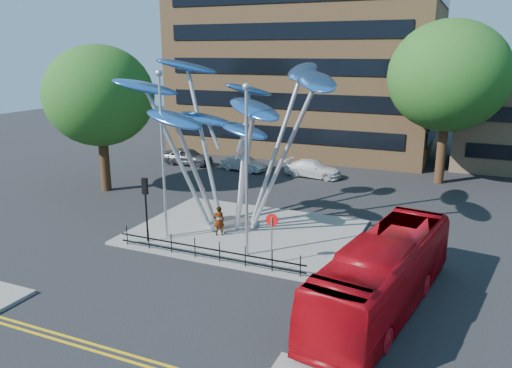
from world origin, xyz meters
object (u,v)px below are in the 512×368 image
at_px(parked_car_right, 313,169).
at_px(pedestrian, 219,221).
at_px(tree_right, 449,76).
at_px(leaf_sculpture, 232,107).
at_px(parked_car_mid, 243,164).
at_px(parked_car_left, 188,156).
at_px(red_bus, 383,274).
at_px(street_lamp_left, 162,141).
at_px(tree_left, 99,96).
at_px(street_lamp_right, 246,156).
at_px(no_entry_sign_island, 272,230).
at_px(traffic_light_island, 145,196).

bearing_deg(parked_car_right, pedestrian, -178.42).
distance_m(tree_right, parked_car_right, 12.15).
height_order(leaf_sculpture, parked_car_mid, leaf_sculpture).
height_order(pedestrian, parked_car_left, pedestrian).
distance_m(red_bus, parked_car_left, 27.95).
distance_m(tree_right, leaf_sculpture, 18.37).
distance_m(street_lamp_left, parked_car_left, 18.77).
xyz_separation_m(tree_left, red_bus, (21.46, -9.46, -5.32)).
relative_size(tree_left, parked_car_right, 2.24).
relative_size(street_lamp_right, no_entry_sign_island, 3.39).
distance_m(tree_right, street_lamp_left, 22.49).
bearing_deg(parked_car_left, leaf_sculpture, -141.98).
relative_size(pedestrian, parked_car_left, 0.37).
bearing_deg(leaf_sculpture, tree_right, 56.69).
bearing_deg(parked_car_left, pedestrian, -145.57).
bearing_deg(parked_car_left, parked_car_right, -90.95).
relative_size(tree_right, red_bus, 1.14).
height_order(traffic_light_island, red_bus, traffic_light_island).
xyz_separation_m(tree_right, no_entry_sign_island, (-6.00, -19.48, -6.22)).
xyz_separation_m(tree_left, leaf_sculpture, (11.93, -3.32, 0.08)).
bearing_deg(tree_left, tree_right, 28.61).
xyz_separation_m(tree_left, no_entry_sign_island, (16.00, -7.48, -4.98)).
distance_m(no_entry_sign_island, parked_car_right, 17.69).
relative_size(tree_right, parked_car_right, 2.63).
distance_m(red_bus, pedestrian, 10.41).
height_order(red_bus, pedestrian, red_bus).
relative_size(traffic_light_island, no_entry_sign_island, 1.40).
bearing_deg(parked_car_right, tree_left, 131.85).
bearing_deg(tree_right, street_lamp_right, -111.54).
height_order(tree_right, pedestrian, tree_right).
relative_size(street_lamp_right, traffic_light_island, 2.42).
distance_m(no_entry_sign_island, pedestrian, 4.70).
relative_size(leaf_sculpture, parked_car_mid, 3.29).
bearing_deg(leaf_sculpture, street_lamp_left, -127.40).
relative_size(tree_right, traffic_light_island, 3.54).
xyz_separation_m(leaf_sculpture, parked_car_mid, (-5.38, 12.78, -6.23)).
height_order(street_lamp_right, parked_car_mid, street_lamp_right).
distance_m(street_lamp_right, traffic_light_island, 6.05).
bearing_deg(tree_left, parked_car_right, 38.01).
distance_m(tree_left, traffic_light_island, 12.44).
height_order(street_lamp_right, traffic_light_island, street_lamp_right).
bearing_deg(street_lamp_left, tree_right, 55.95).
bearing_deg(tree_right, traffic_light_island, -123.69).
xyz_separation_m(tree_right, street_lamp_left, (-12.50, -18.50, -2.68)).
bearing_deg(parked_car_mid, parked_car_right, -77.92).
xyz_separation_m(street_lamp_left, street_lamp_right, (5.00, -0.50, -0.26)).
height_order(no_entry_sign_island, pedestrian, no_entry_sign_island).
xyz_separation_m(street_lamp_left, parked_car_mid, (-2.95, 15.96, -4.72)).
xyz_separation_m(parked_car_mid, parked_car_right, (6.03, 0.38, 0.03)).
bearing_deg(tree_right, parked_car_mid, -170.67).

